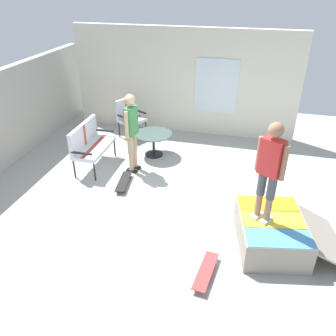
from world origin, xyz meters
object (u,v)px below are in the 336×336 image
(patio_chair_near_house, at_px, (129,114))
(person_skater, at_px, (270,167))
(person_watching, at_px, (131,127))
(patio_bench, at_px, (89,142))
(skate_ramp, at_px, (273,232))
(skateboard_spare, at_px, (206,271))
(patio_table, at_px, (154,140))
(skateboard_by_bench, at_px, (124,182))

(patio_chair_near_house, height_order, person_skater, person_skater)
(person_watching, xyz_separation_m, person_skater, (-1.81, -2.78, 0.42))
(patio_bench, distance_m, person_skater, 4.25)
(skate_ramp, distance_m, person_skater, 1.22)
(patio_bench, bearing_deg, skateboard_spare, -130.69)
(person_watching, relative_size, person_skater, 1.08)
(patio_bench, xyz_separation_m, patio_table, (0.89, -1.23, -0.21))
(patio_bench, distance_m, person_watching, 1.09)
(patio_chair_near_house, bearing_deg, person_watching, -157.71)
(skate_ramp, distance_m, patio_bench, 4.36)
(skate_ramp, height_order, person_watching, person_watching)
(patio_chair_near_house, distance_m, person_skater, 5.10)
(patio_table, distance_m, person_skater, 3.81)
(patio_table, bearing_deg, patio_bench, 125.66)
(skate_ramp, relative_size, person_watching, 1.08)
(skate_ramp, relative_size, skateboard_spare, 2.32)
(patio_bench, xyz_separation_m, skateboard_by_bench, (-0.60, -1.01, -0.53))
(skate_ramp, bearing_deg, person_watching, 59.42)
(person_watching, height_order, skateboard_by_bench, person_watching)
(patio_chair_near_house, distance_m, person_watching, 1.97)
(skateboard_by_bench, bearing_deg, patio_bench, 59.41)
(patio_chair_near_house, relative_size, skateboard_spare, 1.25)
(patio_chair_near_house, relative_size, person_watching, 0.58)
(patio_bench, height_order, patio_chair_near_house, same)
(skateboard_spare, bearing_deg, patio_table, 27.48)
(patio_bench, height_order, skateboard_spare, patio_bench)
(skateboard_spare, bearing_deg, person_skater, -38.97)
(skateboard_by_bench, bearing_deg, skateboard_spare, -134.77)
(patio_bench, relative_size, person_watching, 0.71)
(person_watching, bearing_deg, skateboard_spare, -142.56)
(patio_chair_near_house, bearing_deg, person_skater, -135.62)
(patio_table, xyz_separation_m, person_watching, (-0.82, 0.24, 0.63))
(patio_table, distance_m, person_watching, 1.06)
(person_watching, bearing_deg, skate_ramp, -120.58)
(patio_chair_near_house, bearing_deg, skate_ramp, -133.61)
(person_watching, bearing_deg, patio_bench, 93.71)
(skateboard_spare, bearing_deg, skate_ramp, -45.16)
(skate_ramp, xyz_separation_m, patio_table, (2.59, 2.76, 0.15))
(skate_ramp, height_order, patio_chair_near_house, patio_chair_near_house)
(patio_chair_near_house, xyz_separation_m, skateboard_spare, (-4.48, -2.80, -0.53))
(patio_chair_near_house, bearing_deg, skateboard_spare, -148.03)
(skate_ramp, bearing_deg, patio_bench, 66.87)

